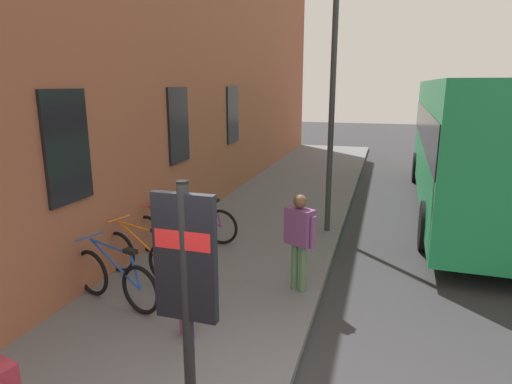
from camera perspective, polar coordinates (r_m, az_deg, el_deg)
The scene contains 12 objects.
ground at distance 9.72m, azimuth 16.66°, elevation -6.42°, with size 60.00×60.00×0.00m, color #2D2D30.
sidewalk_pavement at distance 11.88m, azimuth 3.37°, elevation -1.86°, with size 24.00×3.50×0.12m, color slate.
station_facade at distance 13.01m, azimuth -4.55°, elevation 16.80°, with size 22.00×0.65×7.91m.
bicycle_under_window at distance 6.82m, azimuth -17.75°, elevation -10.71°, with size 0.64×1.72×0.97m.
bicycle_leaning_wall at distance 7.54m, azimuth -14.54°, elevation -8.08°, with size 0.60×1.73×0.97m.
bicycle_by_door at distance 8.39m, azimuth -10.95°, elevation -5.62°, with size 0.48×1.76×0.97m.
bicycle_mid_rack at distance 9.09m, azimuth -7.45°, elevation -3.95°, with size 0.48×1.77×0.97m.
transit_info_sign at distance 3.77m, azimuth -9.07°, elevation -10.54°, with size 0.10×0.55×2.40m.
city_bus at distance 12.63m, azimuth 26.48°, elevation 6.26°, with size 10.56×2.86×3.35m.
pedestrian_near_bus at distance 6.76m, azimuth 5.64°, elevation -5.28°, with size 0.40×0.53×1.54m.
pedestrian_by_facade at distance 5.56m, azimuth -9.24°, elevation -9.39°, with size 0.45×0.51×1.59m.
street_lamp at distance 9.39m, azimuth 9.91°, elevation 13.67°, with size 0.28×0.28×5.34m.
Camera 1 is at (-3.15, -0.81, 3.26)m, focal length 30.91 mm.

